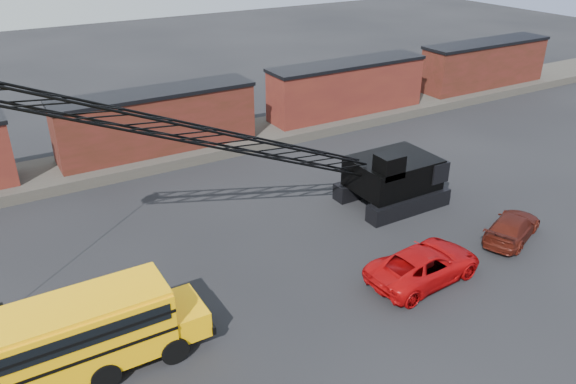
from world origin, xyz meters
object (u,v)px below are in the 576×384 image
at_px(school_bus, 39,348).
at_px(crawler_crane, 247,145).
at_px(maroon_suv, 512,227).
at_px(red_pickup, 424,264).

distance_m(school_bus, crawler_crane, 12.67).
bearing_deg(crawler_crane, maroon_suv, -29.14).
bearing_deg(school_bus, crawler_crane, 25.53).
height_order(school_bus, red_pickup, school_bus).
bearing_deg(school_bus, maroon_suv, -3.72).
xyz_separation_m(school_bus, maroon_suv, (23.01, -1.50, -1.11)).
bearing_deg(crawler_crane, school_bus, -154.47).
bearing_deg(maroon_suv, school_bus, 64.54).
xyz_separation_m(maroon_suv, crawler_crane, (-12.06, 6.72, 4.78)).
height_order(maroon_suv, crawler_crane, crawler_crane).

